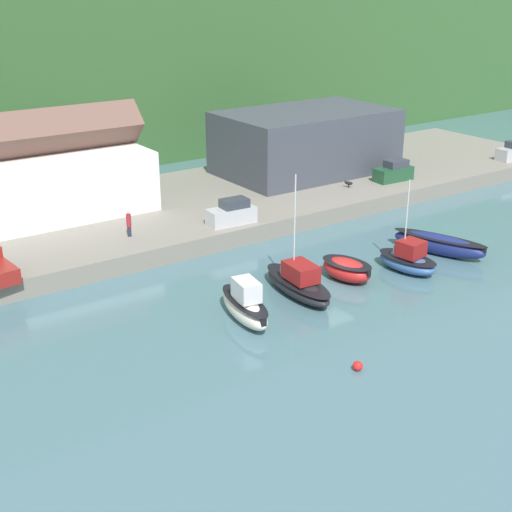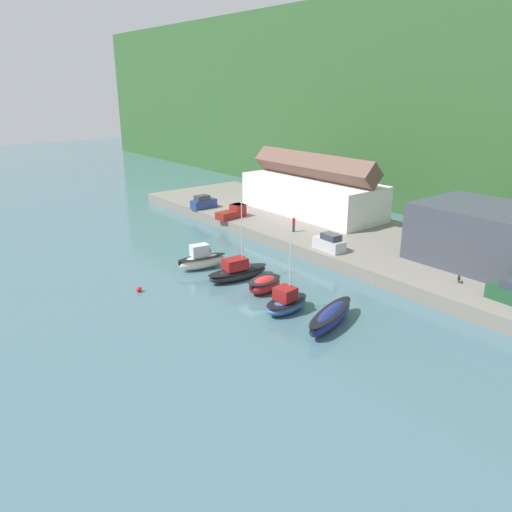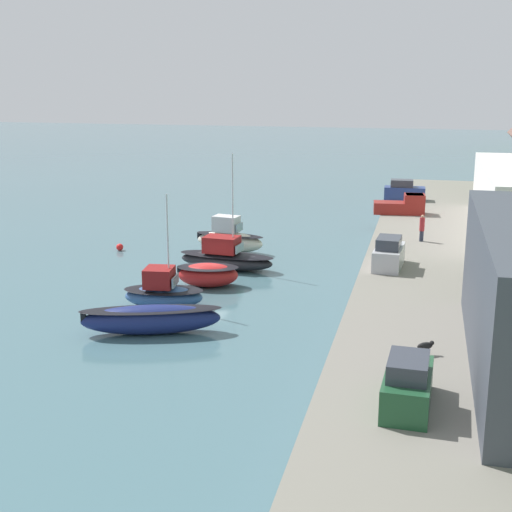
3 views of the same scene
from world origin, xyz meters
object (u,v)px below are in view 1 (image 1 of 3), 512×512
(moored_boat_4, at_px, (439,244))
(person_on_quay, at_px, (129,223))
(moored_boat_1, at_px, (298,283))
(dog_on_quay, at_px, (348,183))
(parked_car_0, at_px, (394,172))
(parked_car_2, at_px, (232,213))
(moored_boat_2, at_px, (347,269))
(mooring_buoy_0, at_px, (358,366))
(moored_boat_3, at_px, (408,260))
(moored_boat_0, at_px, (245,305))

(moored_boat_4, bearing_deg, person_on_quay, 125.82)
(moored_boat_1, distance_m, dog_on_quay, 23.43)
(parked_car_0, relative_size, person_on_quay, 2.00)
(parked_car_2, bearing_deg, dog_on_quay, -77.21)
(parked_car_0, height_order, dog_on_quay, parked_car_0)
(moored_boat_1, distance_m, moored_boat_2, 4.69)
(moored_boat_1, bearing_deg, mooring_buoy_0, -104.36)
(moored_boat_3, relative_size, parked_car_2, 1.69)
(parked_car_2, bearing_deg, person_on_quay, 79.77)
(moored_boat_0, relative_size, person_on_quay, 2.92)
(parked_car_0, height_order, person_on_quay, parked_car_0)
(moored_boat_4, height_order, parked_car_0, parked_car_0)
(mooring_buoy_0, bearing_deg, parked_car_2, 75.10)
(moored_boat_4, relative_size, parked_car_0, 1.93)
(moored_boat_0, relative_size, dog_on_quay, 7.44)
(moored_boat_0, xyz_separation_m, parked_car_0, (29.14, 15.47, 1.33))
(person_on_quay, bearing_deg, parked_car_2, -13.53)
(moored_boat_0, distance_m, dog_on_quay, 28.52)
(moored_boat_2, distance_m, dog_on_quay, 20.01)
(moored_boat_2, height_order, mooring_buoy_0, moored_boat_2)
(moored_boat_3, bearing_deg, parked_car_2, 111.39)
(moored_boat_2, bearing_deg, dog_on_quay, 39.01)
(parked_car_2, distance_m, dog_on_quay, 15.92)
(moored_boat_0, height_order, moored_boat_3, moored_boat_3)
(mooring_buoy_0, bearing_deg, dog_on_quay, 49.26)
(moored_boat_0, xyz_separation_m, person_on_quay, (-0.86, 15.60, 1.51))
(moored_boat_4, bearing_deg, moored_boat_1, 159.85)
(moored_boat_2, xyz_separation_m, moored_boat_3, (5.03, -1.41, 0.08))
(moored_boat_0, bearing_deg, moored_boat_2, 16.70)
(moored_boat_3, height_order, person_on_quay, moored_boat_3)
(moored_boat_3, bearing_deg, parked_car_0, 41.11)
(person_on_quay, xyz_separation_m, mooring_buoy_0, (2.66, -24.66, -2.35))
(moored_boat_2, distance_m, moored_boat_3, 5.23)
(moored_boat_2, relative_size, person_on_quay, 2.16)
(moored_boat_4, distance_m, mooring_buoy_0, 20.73)
(moored_boat_3, xyz_separation_m, dog_on_quay, (8.34, 16.25, 1.06))
(dog_on_quay, bearing_deg, parked_car_2, 158.60)
(parked_car_2, bearing_deg, mooring_buoy_0, 168.40)
(moored_boat_3, height_order, parked_car_0, moored_boat_3)
(person_on_quay, bearing_deg, moored_boat_3, -44.44)
(moored_boat_2, xyz_separation_m, mooring_buoy_0, (-8.33, -10.36, -0.57))
(moored_boat_4, xyz_separation_m, mooring_buoy_0, (-18.14, -10.02, -0.59))
(person_on_quay, bearing_deg, parked_car_0, -0.25)
(parked_car_2, bearing_deg, parked_car_0, -81.46)
(moored_boat_1, xyz_separation_m, moored_boat_3, (9.72, -1.35, 0.01))
(moored_boat_1, height_order, moored_boat_2, moored_boat_1)
(moored_boat_3, distance_m, moored_boat_4, 4.89)
(parked_car_2, bearing_deg, moored_boat_0, 153.31)
(parked_car_0, bearing_deg, moored_boat_0, 120.36)
(moored_boat_0, relative_size, parked_car_0, 1.46)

